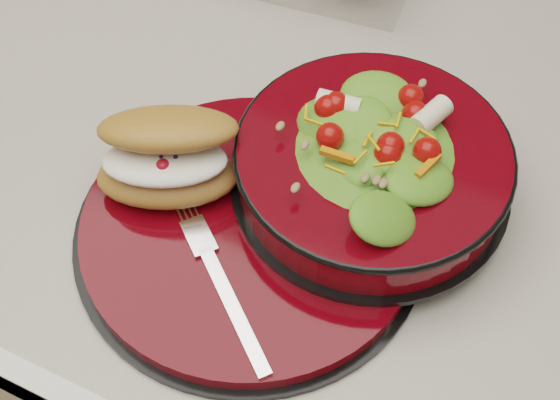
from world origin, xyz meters
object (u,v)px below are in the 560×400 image
at_px(salad_bowl, 373,158).
at_px(dinner_plate, 251,229).
at_px(fork, 223,287).
at_px(croissant, 169,158).
at_px(island_counter, 382,351).

bearing_deg(salad_bowl, dinner_plate, -132.64).
relative_size(salad_bowl, fork, 1.87).
relative_size(croissant, fork, 1.07).
height_order(dinner_plate, croissant, croissant).
distance_m(island_counter, fork, 0.53).
bearing_deg(croissant, salad_bowl, -1.09).
distance_m(salad_bowl, croissant, 0.18).
bearing_deg(dinner_plate, croissant, 174.25).
height_order(island_counter, croissant, croissant).
bearing_deg(island_counter, croissant, -142.77).
bearing_deg(croissant, fork, -66.14).
bearing_deg(salad_bowl, croissant, -154.62).
bearing_deg(salad_bowl, fork, -114.23).
bearing_deg(croissant, dinner_plate, -32.22).
xyz_separation_m(dinner_plate, fork, (0.01, -0.07, 0.01)).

